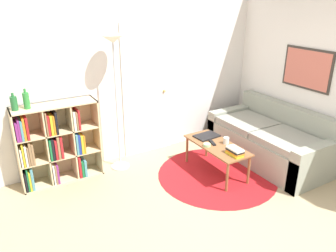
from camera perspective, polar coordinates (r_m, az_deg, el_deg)
The scene contains 15 objects.
ground_plane at distance 3.65m, azimuth 12.62°, elevation -19.06°, with size 14.00×14.00×0.00m, color tan.
wall_back at distance 4.89m, azimuth -5.38°, elevation 9.22°, with size 7.06×0.11×2.60m.
wall_right at distance 5.22m, azimuth 21.97°, elevation 8.71°, with size 0.08×5.38×2.60m.
rug at distance 4.70m, azimuth 8.49°, elevation -8.38°, with size 1.65×1.65×0.01m.
bookshelf at distance 4.56m, azimuth -19.17°, elevation -2.98°, with size 1.05×0.34×1.07m.
floor_lamp at distance 4.37m, azimuth -9.41°, elevation 11.39°, with size 0.30×0.30×1.88m.
couch at distance 5.21m, azimuth 17.51°, elevation -2.54°, with size 0.90×1.83×0.82m.
coffee_table at distance 4.59m, azimuth 8.47°, elevation -3.75°, with size 0.44×1.00×0.44m.
laptop at distance 4.79m, azimuth 6.77°, elevation -1.73°, with size 0.36×0.26×0.02m.
bowl at distance 4.50m, azimuth 6.81°, elevation -3.29°, with size 0.10×0.10×0.04m.
book_stack_on_table at distance 4.31m, azimuth 11.57°, elevation -4.36°, with size 0.14×0.24×0.09m.
cup at distance 4.60m, azimuth 10.09°, elevation -2.51°, with size 0.08×0.08×0.09m.
remote at distance 4.59m, azimuth 7.74°, elevation -2.89°, with size 0.09×0.18×0.02m.
bottle_left at distance 4.29m, azimuth -25.24°, elevation 3.62°, with size 0.08×0.08×0.21m.
bottle_middle at distance 4.29m, azimuth -23.44°, elevation 4.11°, with size 0.08×0.08×0.25m.
Camera 1 is at (-2.00, -1.92, 2.37)m, focal length 35.00 mm.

